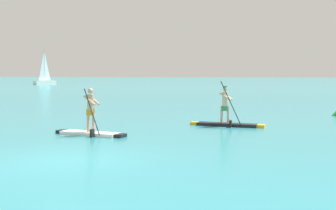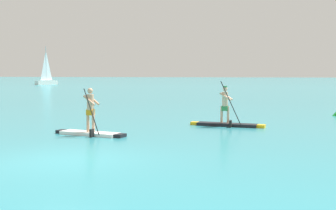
{
  "view_description": "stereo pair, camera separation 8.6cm",
  "coord_description": "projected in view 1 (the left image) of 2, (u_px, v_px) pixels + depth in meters",
  "views": [
    {
      "loc": [
        4.89,
        -10.84,
        2.37
      ],
      "look_at": [
        1.23,
        7.84,
        0.94
      ],
      "focal_mm": 45.91,
      "sensor_mm": 36.0,
      "label": 1
    },
    {
      "loc": [
        4.98,
        -10.83,
        2.37
      ],
      "look_at": [
        1.23,
        7.84,
        0.94
      ],
      "focal_mm": 45.91,
      "sensor_mm": 36.0,
      "label": 2
    }
  ],
  "objects": [
    {
      "name": "ground",
      "position": [
        69.0,
        160.0,
        11.73
      ],
      "size": [
        440.0,
        440.0,
        0.0
      ],
      "primitive_type": "plane",
      "color": "teal"
    },
    {
      "name": "paddleboarder_mid_center",
      "position": [
        91.0,
        126.0,
        16.29
      ],
      "size": [
        3.01,
        1.22,
        1.81
      ],
      "rotation": [
        0.0,
        0.0,
        -0.24
      ],
      "color": "white",
      "rests_on": "ground"
    },
    {
      "name": "paddleboarder_far_right",
      "position": [
        227.0,
        118.0,
        19.06
      ],
      "size": [
        3.36,
        1.05,
        2.02
      ],
      "rotation": [
        0.0,
        0.0,
        -0.17
      ],
      "color": "black",
      "rests_on": "ground"
    },
    {
      "name": "sailboat_left_horizon",
      "position": [
        45.0,
        79.0,
        85.77
      ],
      "size": [
        3.42,
        4.49,
        7.62
      ],
      "rotation": [
        0.0,
        0.0,
        1.03
      ],
      "color": "white",
      "rests_on": "ground"
    }
  ]
}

